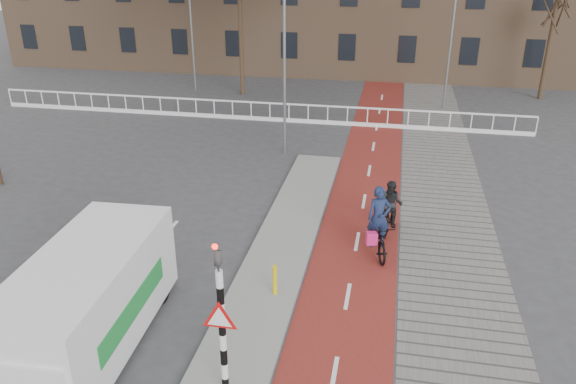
# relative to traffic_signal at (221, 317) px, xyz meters

# --- Properties ---
(ground) EXTENTS (120.00, 120.00, 0.00)m
(ground) POSITION_rel_traffic_signal_xyz_m (0.60, 2.02, -1.99)
(ground) COLOR #38383A
(ground) RESTS_ON ground
(bike_lane) EXTENTS (2.50, 60.00, 0.01)m
(bike_lane) POSITION_rel_traffic_signal_xyz_m (2.10, 12.02, -1.98)
(bike_lane) COLOR maroon
(bike_lane) RESTS_ON ground
(sidewalk) EXTENTS (3.00, 60.00, 0.01)m
(sidewalk) POSITION_rel_traffic_signal_xyz_m (4.90, 12.02, -1.98)
(sidewalk) COLOR slate
(sidewalk) RESTS_ON ground
(curb_island) EXTENTS (1.80, 16.00, 0.12)m
(curb_island) POSITION_rel_traffic_signal_xyz_m (-0.10, 6.02, -1.93)
(curb_island) COLOR gray
(curb_island) RESTS_ON ground
(traffic_signal) EXTENTS (0.80, 0.80, 3.68)m
(traffic_signal) POSITION_rel_traffic_signal_xyz_m (0.00, 0.00, 0.00)
(traffic_signal) COLOR black
(traffic_signal) RESTS_ON curb_island
(bollard) EXTENTS (0.12, 0.12, 0.84)m
(bollard) POSITION_rel_traffic_signal_xyz_m (0.24, 3.62, -1.45)
(bollard) COLOR gold
(bollard) RESTS_ON curb_island
(cyclist_near) EXTENTS (1.25, 2.17, 2.12)m
(cyclist_near) POSITION_rel_traffic_signal_xyz_m (2.72, 6.45, -1.27)
(cyclist_near) COLOR black
(cyclist_near) RESTS_ON bike_lane
(cyclist_far) EXTENTS (0.83, 1.65, 1.74)m
(cyclist_far) POSITION_rel_traffic_signal_xyz_m (3.05, 7.85, -1.26)
(cyclist_far) COLOR black
(cyclist_far) RESTS_ON bike_lane
(van) EXTENTS (2.38, 5.45, 2.30)m
(van) POSITION_rel_traffic_signal_xyz_m (-3.45, 1.04, -0.78)
(van) COLOR silver
(van) RESTS_ON ground
(railing) EXTENTS (28.00, 0.10, 0.99)m
(railing) POSITION_rel_traffic_signal_xyz_m (-4.40, 19.02, -1.68)
(railing) COLOR silver
(railing) RESTS_ON ground
(tree_mid) EXTENTS (0.25, 0.25, 8.77)m
(tree_mid) POSITION_rel_traffic_signal_xyz_m (-6.27, 24.14, 2.40)
(tree_mid) COLOR #302215
(tree_mid) RESTS_ON ground
(tree_right) EXTENTS (0.26, 0.26, 6.29)m
(tree_right) POSITION_rel_traffic_signal_xyz_m (11.27, 26.48, 1.16)
(tree_right) COLOR #302215
(tree_right) RESTS_ON ground
(streetlight_near) EXTENTS (0.12, 0.12, 8.82)m
(streetlight_near) POSITION_rel_traffic_signal_xyz_m (-1.67, 14.34, 2.42)
(streetlight_near) COLOR slate
(streetlight_near) RESTS_ON ground
(streetlight_left) EXTENTS (0.12, 0.12, 8.14)m
(streetlight_left) POSITION_rel_traffic_signal_xyz_m (-9.45, 24.60, 2.08)
(streetlight_left) COLOR slate
(streetlight_left) RESTS_ON ground
(streetlight_right) EXTENTS (0.12, 0.12, 8.49)m
(streetlight_right) POSITION_rel_traffic_signal_xyz_m (5.56, 23.33, 2.26)
(streetlight_right) COLOR slate
(streetlight_right) RESTS_ON ground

